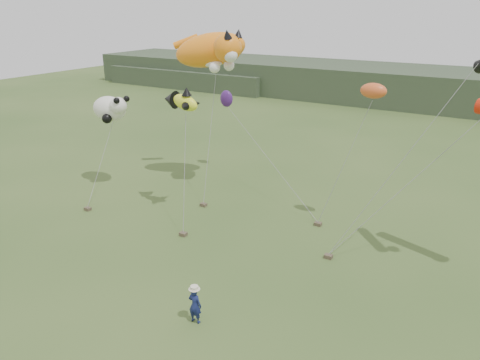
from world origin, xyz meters
The scene contains 8 objects.
ground centered at (0.00, 0.00, 0.00)m, with size 120.00×120.00×0.00m, color #385123.
headland centered at (-3.11, 44.69, 1.92)m, with size 90.00×13.00×4.00m.
festival_attendant centered at (2.15, -2.00, 0.72)m, with size 0.53×0.34×1.44m, color navy.
sandbag_anchors centered at (-1.50, 5.19, 0.09)m, with size 14.11×5.18×0.18m.
cat_kite centered at (-5.20, 10.46, 8.48)m, with size 5.81×3.71×2.75m.
fish_kite centered at (-4.28, 5.82, 6.30)m, with size 2.47×1.66×1.36m.
panda_kite centered at (-10.44, 6.80, 5.04)m, with size 2.72×1.76×1.69m.
misc_kites centered at (-0.31, 10.99, 6.15)m, with size 12.13×4.92×3.06m.
Camera 1 is at (10.94, -13.49, 10.97)m, focal length 35.00 mm.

